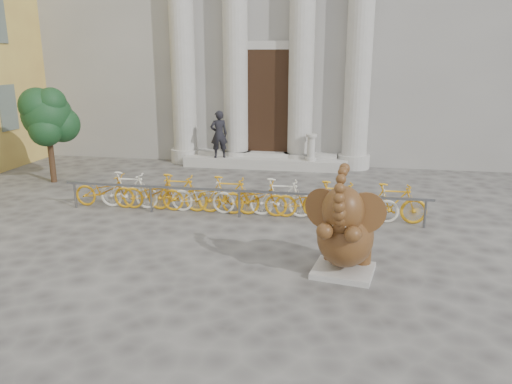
% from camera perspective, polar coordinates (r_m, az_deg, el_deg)
% --- Properties ---
extents(ground, '(80.00, 80.00, 0.00)m').
position_cam_1_polar(ground, '(9.82, -7.89, -8.91)').
color(ground, '#474442').
rests_on(ground, ground).
extents(classical_building, '(22.00, 10.70, 12.00)m').
position_cam_1_polar(classical_building, '(23.67, 3.50, 20.16)').
color(classical_building, gray).
rests_on(classical_building, ground).
extents(entrance_steps, '(6.00, 1.20, 0.36)m').
position_cam_1_polar(entrance_steps, '(18.51, 1.12, 3.45)').
color(entrance_steps, '#A8A59E').
rests_on(entrance_steps, ground).
extents(elephant_statue, '(1.46, 1.71, 2.21)m').
position_cam_1_polar(elephant_statue, '(9.43, 10.10, -4.77)').
color(elephant_statue, '#A8A59E').
rests_on(elephant_statue, ground).
extents(bike_rack, '(9.48, 0.53, 1.00)m').
position_cam_1_polar(bike_rack, '(12.89, -1.76, -0.43)').
color(bike_rack, slate).
rests_on(bike_rack, ground).
extents(tree, '(1.76, 1.60, 3.05)m').
position_cam_1_polar(tree, '(17.22, -22.72, 7.94)').
color(tree, '#332114').
rests_on(tree, ground).
extents(pedestrian, '(0.74, 0.63, 1.72)m').
position_cam_1_polar(pedestrian, '(18.33, -4.25, 6.60)').
color(pedestrian, black).
rests_on(pedestrian, entrance_steps).
extents(balustrade_post, '(0.39, 0.39, 0.95)m').
position_cam_1_polar(balustrade_post, '(17.91, 6.31, 4.97)').
color(balustrade_post, '#A8A59E').
rests_on(balustrade_post, entrance_steps).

